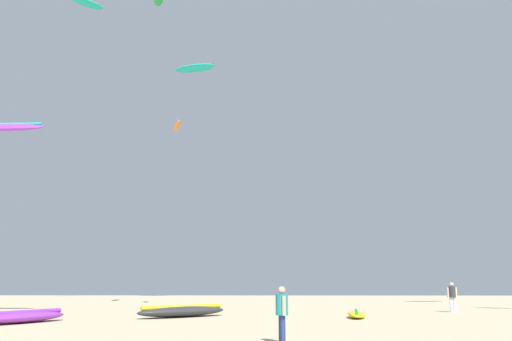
# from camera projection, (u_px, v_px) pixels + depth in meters

# --- Properties ---
(person_foreground) EXTENTS (0.38, 0.54, 1.68)m
(person_foreground) POSITION_uv_depth(u_px,v_px,m) (282.00, 310.00, 15.91)
(person_foreground) COLOR navy
(person_foreground) RESTS_ON ground
(person_midground) EXTENTS (0.58, 0.40, 1.76)m
(person_midground) POSITION_uv_depth(u_px,v_px,m) (452.00, 295.00, 31.76)
(person_midground) COLOR silver
(person_midground) RESTS_ON ground
(kite_grounded_near) EXTENTS (1.37, 3.26, 0.41)m
(kite_grounded_near) POSITION_uv_depth(u_px,v_px,m) (357.00, 314.00, 26.71)
(kite_grounded_near) COLOR yellow
(kite_grounded_near) RESTS_ON ground
(kite_grounded_mid) EXTENTS (4.88, 4.54, 0.65)m
(kite_grounded_mid) POSITION_uv_depth(u_px,v_px,m) (182.00, 311.00, 27.30)
(kite_grounded_mid) COLOR #2D2D33
(kite_grounded_mid) RESTS_ON ground
(kite_grounded_far) EXTENTS (3.32, 4.76, 0.58)m
(kite_grounded_far) POSITION_uv_depth(u_px,v_px,m) (21.00, 317.00, 23.36)
(kite_grounded_far) COLOR purple
(kite_grounded_far) RESTS_ON ground
(kite_aloft_0) EXTENTS (4.62, 2.52, 0.68)m
(kite_aloft_0) POSITION_uv_depth(u_px,v_px,m) (195.00, 68.00, 53.87)
(kite_aloft_0) COLOR #19B29E
(kite_aloft_2) EXTENTS (2.99, 2.81, 0.59)m
(kite_aloft_2) POSITION_uv_depth(u_px,v_px,m) (87.00, 3.00, 49.21)
(kite_aloft_2) COLOR #19B29E
(kite_aloft_3) EXTENTS (3.90, 1.29, 0.83)m
(kite_aloft_3) POSITION_uv_depth(u_px,v_px,m) (11.00, 127.00, 29.83)
(kite_aloft_3) COLOR purple
(kite_aloft_6) EXTENTS (1.25, 2.49, 0.60)m
(kite_aloft_6) POSITION_uv_depth(u_px,v_px,m) (177.00, 126.00, 39.31)
(kite_aloft_6) COLOR orange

